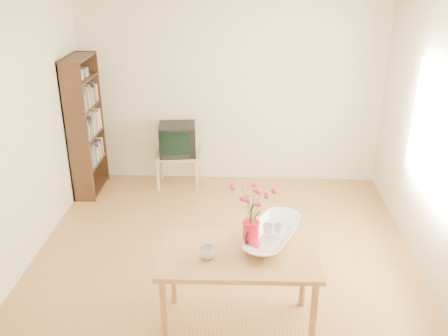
# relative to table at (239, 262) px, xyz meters

# --- Properties ---
(room) EXTENTS (4.50, 4.50, 4.50)m
(room) POSITION_rel_table_xyz_m (-0.14, 0.82, 0.64)
(room) COLOR olive
(room) RESTS_ON ground
(table) EXTENTS (1.30, 0.76, 0.75)m
(table) POSITION_rel_table_xyz_m (0.00, 0.00, 0.00)
(table) COLOR #A56C38
(table) RESTS_ON ground
(tv_stand) EXTENTS (0.60, 0.45, 0.46)m
(tv_stand) POSITION_rel_table_xyz_m (-0.87, 2.79, -0.27)
(tv_stand) COLOR tan
(tv_stand) RESTS_ON ground
(bookshelf) EXTENTS (0.28, 0.70, 1.80)m
(bookshelf) POSITION_rel_table_xyz_m (-2.02, 2.57, 0.18)
(bookshelf) COLOR black
(bookshelf) RESTS_ON ground
(pitcher) EXTENTS (0.15, 0.22, 0.23)m
(pitcher) POSITION_rel_table_xyz_m (0.09, 0.10, 0.20)
(pitcher) COLOR red
(pitcher) RESTS_ON table
(flowers) EXTENTS (0.27, 0.27, 0.38)m
(flowers) POSITION_rel_table_xyz_m (0.09, 0.10, 0.50)
(flowers) COLOR #CE3062
(flowers) RESTS_ON pitcher
(mug) EXTENTS (0.18, 0.18, 0.10)m
(mug) POSITION_rel_table_xyz_m (-0.25, -0.08, 0.14)
(mug) COLOR white
(mug) RESTS_ON table
(bowl) EXTENTS (0.68, 0.68, 0.50)m
(bowl) POSITION_rel_table_xyz_m (0.28, 0.24, 0.34)
(bowl) COLOR white
(bowl) RESTS_ON table
(teacup_a) EXTENTS (0.11, 0.11, 0.07)m
(teacup_a) POSITION_rel_table_xyz_m (0.24, 0.24, 0.29)
(teacup_a) COLOR white
(teacup_a) RESTS_ON bowl
(teacup_b) EXTENTS (0.10, 0.10, 0.07)m
(teacup_b) POSITION_rel_table_xyz_m (0.32, 0.26, 0.29)
(teacup_b) COLOR white
(teacup_b) RESTS_ON bowl
(television) EXTENTS (0.52, 0.49, 0.41)m
(television) POSITION_rel_table_xyz_m (-0.87, 2.80, 0.01)
(television) COLOR black
(television) RESTS_ON tv_stand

